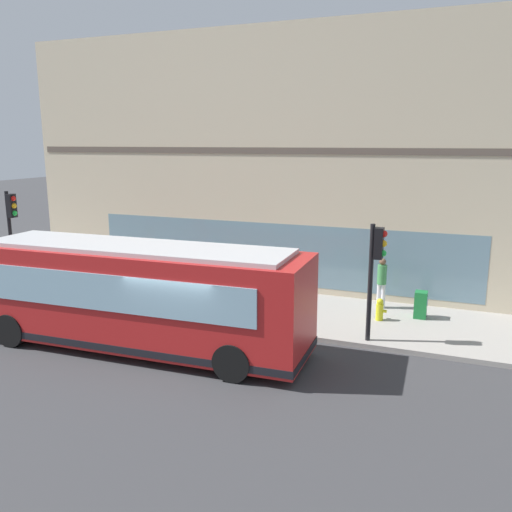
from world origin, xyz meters
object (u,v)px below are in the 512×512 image
Objects in this scene: traffic_light_near_corner at (376,261)px; pedestrian_near_building_entrance at (140,274)px; pedestrian_near_hydrant at (53,266)px; fire_hydrant at (380,310)px; newspaper_vending_box at (421,305)px; pedestrian_by_light_pole at (128,264)px; city_bus_nearside at (137,297)px; traffic_light_down_block at (12,222)px; pedestrian_walking_along_curb at (382,279)px.

traffic_light_near_corner is 2.22× the size of pedestrian_near_building_entrance.
fire_hydrant is at bearing -84.02° from pedestrian_near_hydrant.
fire_hydrant is at bearing -85.79° from pedestrian_near_building_entrance.
newspaper_vending_box is at bearing -81.43° from pedestrian_near_hydrant.
fire_hydrant is 10.00m from pedestrian_by_light_pole.
newspaper_vending_box is at bearing -23.05° from traffic_light_near_corner.
traffic_light_near_corner is 9.10m from pedestrian_near_building_entrance.
newspaper_vending_box is at bearing -58.58° from fire_hydrant.
city_bus_nearside is 6.94m from traffic_light_near_corner.
fire_hydrant is 0.82× the size of newspaper_vending_box.
traffic_light_down_block reaches higher than newspaper_vending_box.
city_bus_nearside is at bearing 126.43° from fire_hydrant.
newspaper_vending_box is at bearing -82.07° from pedestrian_near_building_entrance.
pedestrian_near_hydrant is at bearing 102.38° from pedestrian_walking_along_curb.
pedestrian_near_building_entrance is (-0.93, -1.18, -0.08)m from pedestrian_by_light_pole.
pedestrian_walking_along_curb is at bearing -45.42° from city_bus_nearside.
pedestrian_near_hydrant is at bearing 95.98° from fire_hydrant.
pedestrian_near_building_entrance is at bearing -128.07° from pedestrian_by_light_pole.
pedestrian_near_hydrant is at bearing 61.32° from city_bus_nearside.
pedestrian_near_hydrant is (-2.67, 12.14, 0.00)m from pedestrian_walking_along_curb.
pedestrian_near_hydrant is (0.65, 12.40, -1.39)m from traffic_light_near_corner.
pedestrian_walking_along_curb is (3.32, 0.25, -1.40)m from traffic_light_near_corner.
pedestrian_near_hydrant is at bearing 86.98° from traffic_light_near_corner.
fire_hydrant is 0.44× the size of pedestrian_by_light_pole.
pedestrian_walking_along_curb is 1.98× the size of newspaper_vending_box.
newspaper_vending_box is (2.04, -13.54, -0.58)m from pedestrian_near_hydrant.
pedestrian_walking_along_curb reaches higher than newspaper_vending_box.
traffic_light_down_block is 4.62m from pedestrian_by_light_pole.
pedestrian_near_hydrant is at bearing 98.57° from newspaper_vending_box.
fire_hydrant is (1.71, -13.77, -2.37)m from traffic_light_down_block.
pedestrian_by_light_pole is at bearing -62.28° from traffic_light_down_block.
fire_hydrant is at bearing -172.84° from pedestrian_walking_along_curb.
city_bus_nearside reaches higher than pedestrian_near_hydrant.
city_bus_nearside is 4.74m from pedestrian_near_building_entrance.
traffic_light_near_corner is at bearing 156.95° from newspaper_vending_box.
pedestrian_by_light_pole is 1.88× the size of newspaper_vending_box.
pedestrian_near_building_entrance is 10.13m from newspaper_vending_box.
traffic_light_near_corner is at bearing -102.47° from pedestrian_by_light_pole.
newspaper_vending_box reaches higher than fire_hydrant.
fire_hydrant is (4.61, -6.25, -1.04)m from city_bus_nearside.
traffic_light_down_block is at bearing 102.05° from pedestrian_near_building_entrance.
city_bus_nearside is 5.98× the size of pedestrian_by_light_pole.
pedestrian_near_hydrant reaches higher than pedestrian_by_light_pole.
traffic_light_down_block is at bearing 89.02° from traffic_light_near_corner.
city_bus_nearside reaches higher than fire_hydrant.
traffic_light_near_corner is 1.95× the size of pedestrian_near_hydrant.
traffic_light_down_block reaches higher than city_bus_nearside.
newspaper_vending_box is (2.69, -1.15, -1.98)m from traffic_light_near_corner.
pedestrian_near_building_entrance reaches higher than newspaper_vending_box.
pedestrian_by_light_pole reaches higher than fire_hydrant.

